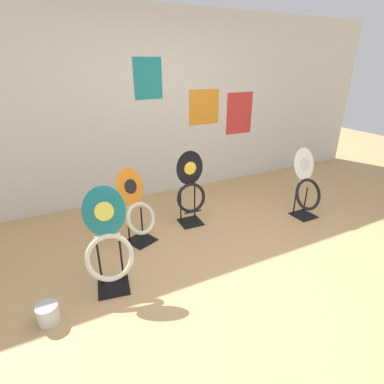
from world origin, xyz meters
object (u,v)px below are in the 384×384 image
Objects in this scene: toilet_seat_display_orange_sun at (137,210)px; paint_can at (48,313)px; toilet_seat_display_jazz_black at (191,190)px; toilet_seat_display_white_plain at (307,188)px; toilet_seat_display_teal_sax at (108,245)px.

toilet_seat_display_orange_sun is 4.96× the size of paint_can.
paint_can is (-1.72, -0.93, -0.37)m from toilet_seat_display_jazz_black.
toilet_seat_display_orange_sun is (-2.16, 0.40, -0.01)m from toilet_seat_display_white_plain.
toilet_seat_display_teal_sax is (-0.46, -0.64, 0.06)m from toilet_seat_display_orange_sun.
toilet_seat_display_white_plain is 2.20m from toilet_seat_display_orange_sun.
paint_can is (-0.55, -0.19, -0.36)m from toilet_seat_display_teal_sax.
toilet_seat_display_jazz_black is 1.05× the size of toilet_seat_display_white_plain.
paint_can is at bearing -172.20° from toilet_seat_display_white_plain.
toilet_seat_display_jazz_black reaches higher than toilet_seat_display_orange_sun.
toilet_seat_display_jazz_black is 2.00m from paint_can.
toilet_seat_display_jazz_black is 0.72m from toilet_seat_display_orange_sun.
toilet_seat_display_jazz_black is 1.00× the size of toilet_seat_display_teal_sax.
toilet_seat_display_jazz_black is at bearing 32.40° from toilet_seat_display_teal_sax.
toilet_seat_display_white_plain is 2.63m from toilet_seat_display_teal_sax.
toilet_seat_display_orange_sun is at bearing -171.96° from toilet_seat_display_jazz_black.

